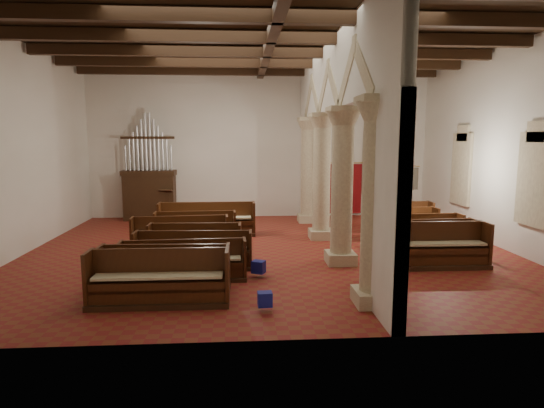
{
  "coord_description": "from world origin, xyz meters",
  "views": [
    {
      "loc": [
        -0.79,
        -13.01,
        3.28
      ],
      "look_at": [
        0.12,
        0.5,
        1.31
      ],
      "focal_mm": 30.0,
      "sensor_mm": 36.0,
      "label": 1
    }
  ],
  "objects_px": {
    "aisle_pew_0": "(443,252)",
    "pipe_organ": "(150,186)",
    "lectern": "(167,207)",
    "nave_pew_0": "(159,286)",
    "processional_banner": "(411,204)"
  },
  "relations": [
    {
      "from": "lectern",
      "to": "aisle_pew_0",
      "type": "bearing_deg",
      "value": -34.97
    },
    {
      "from": "aisle_pew_0",
      "to": "nave_pew_0",
      "type": "bearing_deg",
      "value": -161.42
    },
    {
      "from": "nave_pew_0",
      "to": "aisle_pew_0",
      "type": "height_order",
      "value": "aisle_pew_0"
    },
    {
      "from": "processional_banner",
      "to": "aisle_pew_0",
      "type": "height_order",
      "value": "processional_banner"
    },
    {
      "from": "aisle_pew_0",
      "to": "lectern",
      "type": "bearing_deg",
      "value": 139.05
    },
    {
      "from": "pipe_organ",
      "to": "processional_banner",
      "type": "xyz_separation_m",
      "value": [
        10.13,
        -1.86,
        -0.58
      ]
    },
    {
      "from": "processional_banner",
      "to": "lectern",
      "type": "bearing_deg",
      "value": 149.0
    },
    {
      "from": "processional_banner",
      "to": "aisle_pew_0",
      "type": "xyz_separation_m",
      "value": [
        -1.27,
        -5.63,
        -0.41
      ]
    },
    {
      "from": "lectern",
      "to": "processional_banner",
      "type": "xyz_separation_m",
      "value": [
        9.4,
        -1.55,
        0.25
      ]
    },
    {
      "from": "lectern",
      "to": "processional_banner",
      "type": "bearing_deg",
      "value": -2.86
    },
    {
      "from": "nave_pew_0",
      "to": "aisle_pew_0",
      "type": "xyz_separation_m",
      "value": [
        6.8,
        2.22,
        0.02
      ]
    },
    {
      "from": "pipe_organ",
      "to": "lectern",
      "type": "xyz_separation_m",
      "value": [
        0.73,
        -0.3,
        -0.83
      ]
    },
    {
      "from": "aisle_pew_0",
      "to": "pipe_organ",
      "type": "bearing_deg",
      "value": 140.32
    },
    {
      "from": "nave_pew_0",
      "to": "pipe_organ",
      "type": "bearing_deg",
      "value": 102.22
    },
    {
      "from": "lectern",
      "to": "nave_pew_0",
      "type": "xyz_separation_m",
      "value": [
        1.33,
        -9.4,
        -0.17
      ]
    }
  ]
}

